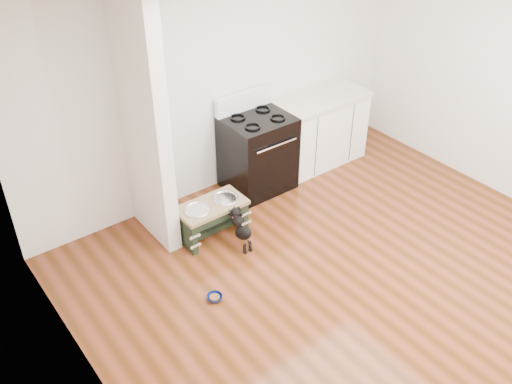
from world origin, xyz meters
The scene contains 8 objects.
ground centered at (0.00, 0.00, 0.00)m, with size 5.00×5.00×0.00m, color #49240D.
room_shell centered at (0.00, 0.00, 1.62)m, with size 5.00×5.00×5.00m.
partition_wall centered at (-1.18, 2.10, 1.35)m, with size 0.15×0.80×2.70m, color silver.
oven_range centered at (0.25, 2.16, 0.48)m, with size 0.76×0.69×1.14m.
cabinet_run centered at (1.23, 2.18, 0.45)m, with size 1.24×0.64×0.91m.
dog_feeder centered at (-0.72, 1.68, 0.29)m, with size 0.74×0.39×0.42m.
puppy centered at (-0.59, 1.34, 0.25)m, with size 0.13×0.38×0.45m.
floor_bowl centered at (-1.25, 0.85, 0.02)m, with size 0.18×0.18×0.05m.
Camera 1 is at (-3.28, -2.48, 3.87)m, focal length 40.00 mm.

